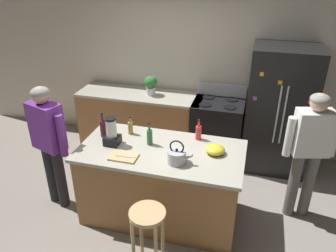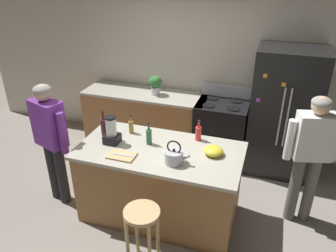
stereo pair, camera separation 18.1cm
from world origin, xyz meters
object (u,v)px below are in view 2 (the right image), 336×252
(person_by_sink_right, at_px, (311,150))
(potted_plant, at_px, (155,84))
(stove_range, at_px, (221,131))
(bottle_vinegar, at_px, (131,127))
(mixing_bowl, at_px, (214,151))
(bottle_soda, at_px, (198,133))
(bar_stool, at_px, (142,224))
(tea_kettle, at_px, (174,156))
(bottle_olive_oil, at_px, (149,136))
(bottle_wine, at_px, (104,126))
(blender_appliance, at_px, (112,132))
(chef_knife, at_px, (123,155))
(person_by_island_left, at_px, (50,134))
(refrigerator, at_px, (283,113))
(cutting_board, at_px, (122,156))
(kitchen_island, at_px, (160,183))

(person_by_sink_right, distance_m, potted_plant, 2.49)
(stove_range, bearing_deg, bottle_vinegar, -125.92)
(stove_range, relative_size, person_by_sink_right, 0.69)
(stove_range, relative_size, mixing_bowl, 5.20)
(person_by_sink_right, relative_size, bottle_soda, 6.28)
(bar_stool, xyz_separation_m, tea_kettle, (0.15, 0.56, 0.47))
(potted_plant, distance_m, bottle_olive_oil, 1.54)
(bottle_wine, relative_size, mixing_bowl, 1.47)
(stove_range, height_order, bottle_olive_oil, bottle_olive_oil)
(stove_range, distance_m, bottle_soda, 1.30)
(potted_plant, height_order, blender_appliance, blender_appliance)
(bottle_vinegar, bearing_deg, chef_knife, -75.22)
(person_by_island_left, relative_size, potted_plant, 5.35)
(stove_range, xyz_separation_m, bar_stool, (-0.36, -2.29, 0.06))
(bottle_olive_oil, bearing_deg, potted_plant, 107.47)
(refrigerator, distance_m, bottle_soda, 1.50)
(person_by_island_left, bearing_deg, bottle_vinegar, 24.48)
(bottle_wine, relative_size, tea_kettle, 1.15)
(refrigerator, relative_size, blender_appliance, 5.48)
(refrigerator, distance_m, bottle_vinegar, 2.17)
(bar_stool, bearing_deg, bottle_vinegar, 118.13)
(cutting_board, bearing_deg, tea_kettle, 6.14)
(person_by_island_left, bearing_deg, blender_appliance, 8.46)
(bottle_olive_oil, height_order, chef_knife, bottle_olive_oil)
(person_by_island_left, bearing_deg, cutting_board, -7.26)
(person_by_sink_right, bearing_deg, blender_appliance, -167.63)
(bar_stool, distance_m, bottle_soda, 1.25)
(potted_plant, height_order, bottle_olive_oil, potted_plant)
(potted_plant, xyz_separation_m, chef_knife, (0.30, -1.82, -0.15))
(refrigerator, bearing_deg, bottle_olive_oil, -135.95)
(tea_kettle, bearing_deg, kitchen_island, 138.72)
(blender_appliance, relative_size, bottle_soda, 1.31)
(stove_range, xyz_separation_m, cutting_board, (-0.80, -1.79, 0.47))
(kitchen_island, height_order, tea_kettle, tea_kettle)
(bottle_soda, xyz_separation_m, tea_kettle, (-0.13, -0.56, -0.02))
(blender_appliance, height_order, bottle_vinegar, blender_appliance)
(person_by_sink_right, xyz_separation_m, chef_knife, (-1.94, -0.72, -0.02))
(refrigerator, relative_size, person_by_sink_right, 1.14)
(refrigerator, relative_size, bottle_soda, 7.16)
(refrigerator, distance_m, chef_knife, 2.41)
(refrigerator, height_order, chef_knife, refrigerator)
(person_by_island_left, xyz_separation_m, bar_stool, (1.43, -0.63, -0.43))
(bottle_olive_oil, bearing_deg, chef_knife, -115.46)
(bar_stool, distance_m, bottle_olive_oil, 1.01)
(potted_plant, xyz_separation_m, tea_kettle, (0.86, -1.76, -0.09))
(bar_stool, relative_size, bottle_vinegar, 2.99)
(kitchen_island, distance_m, bottle_vinegar, 0.77)
(bottle_wine, relative_size, bottle_soda, 1.23)
(refrigerator, distance_m, stove_range, 0.96)
(mixing_bowl, bearing_deg, person_by_island_left, -173.45)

